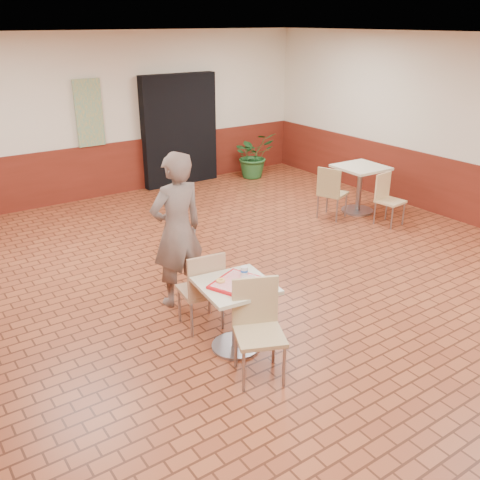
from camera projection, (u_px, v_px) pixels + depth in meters
room_shell at (289, 174)px, 6.27m from camera, size 8.01×10.01×3.01m
wainscot_band at (286, 251)px, 6.65m from camera, size 8.00×10.00×1.00m
corridor_doorway at (179, 130)px, 10.75m from camera, size 1.60×0.22×2.20m
promo_poster at (89, 113)px, 9.66m from camera, size 0.50×0.03×1.20m
main_table at (236, 305)px, 5.40m from camera, size 0.70×0.70×0.74m
chair_main_front at (258, 324)px, 5.01m from camera, size 0.58×0.58×0.96m
chair_main_back at (203, 287)px, 5.74m from camera, size 0.48×0.48×0.92m
customer at (177, 230)px, 6.15m from camera, size 0.70×0.48×1.85m
serving_tray at (236, 283)px, 5.31m from camera, size 0.49×0.38×0.03m
ring_donut at (221, 281)px, 5.28m from camera, size 0.12×0.12×0.03m
long_john_donut at (248, 279)px, 5.29m from camera, size 0.17×0.12×0.05m
paper_cup at (244, 271)px, 5.40m from camera, size 0.08×0.08×0.09m
second_table at (360, 181)px, 9.32m from camera, size 0.78×0.78×0.83m
chair_second_left at (331, 190)px, 9.00m from camera, size 0.54×0.54×0.90m
chair_second_front at (387, 196)px, 8.81m from camera, size 0.43×0.43×0.84m
potted_plant at (253, 155)px, 11.42m from camera, size 0.90×0.79×0.97m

